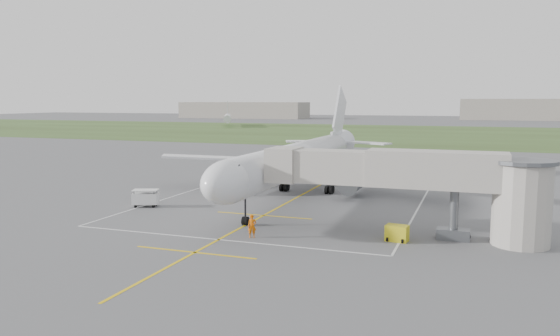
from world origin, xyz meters
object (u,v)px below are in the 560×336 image
(airliner, at_px, (297,160))
(jet_bridge, at_px, (426,181))
(ramp_worker_wing, at_px, (213,188))
(gpu_unit, at_px, (397,233))
(ramp_worker_nose, at_px, (252,226))
(baggage_cart, at_px, (146,198))

(airliner, bearing_deg, jet_bridge, -42.19)
(jet_bridge, bearing_deg, airliner, 137.81)
(jet_bridge, height_order, ramp_worker_wing, jet_bridge)
(airliner, distance_m, gpu_unit, 21.63)
(ramp_worker_nose, bearing_deg, gpu_unit, -10.41)
(jet_bridge, distance_m, baggage_cart, 29.65)
(airliner, height_order, jet_bridge, airliner)
(gpu_unit, bearing_deg, baggage_cart, 176.28)
(ramp_worker_wing, bearing_deg, airliner, -141.93)
(jet_bridge, height_order, baggage_cart, jet_bridge)
(gpu_unit, relative_size, baggage_cart, 0.63)
(gpu_unit, height_order, baggage_cart, baggage_cart)
(ramp_worker_nose, bearing_deg, baggage_cart, 127.80)
(jet_bridge, relative_size, baggage_cart, 7.76)
(jet_bridge, xyz_separation_m, baggage_cart, (-29.21, 3.40, -3.81))
(ramp_worker_wing, bearing_deg, gpu_unit, 173.52)
(airliner, relative_size, baggage_cart, 15.50)
(jet_bridge, distance_m, gpu_unit, 4.98)
(baggage_cart, bearing_deg, jet_bridge, -26.70)
(jet_bridge, xyz_separation_m, ramp_worker_nose, (-13.42, -4.90, -3.78))
(gpu_unit, relative_size, ramp_worker_nose, 0.98)
(ramp_worker_nose, distance_m, ramp_worker_wing, 20.60)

